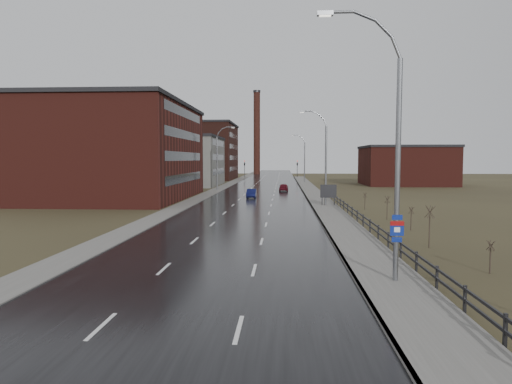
# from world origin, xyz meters

# --- Properties ---
(ground) EXTENTS (320.00, 320.00, 0.00)m
(ground) POSITION_xyz_m (0.00, 0.00, 0.00)
(ground) COLOR #2D2819
(ground) RESTS_ON ground
(road) EXTENTS (14.00, 300.00, 0.06)m
(road) POSITION_xyz_m (0.00, 60.00, 0.03)
(road) COLOR black
(road) RESTS_ON ground
(sidewalk_right) EXTENTS (3.20, 180.00, 0.18)m
(sidewalk_right) POSITION_xyz_m (8.60, 35.00, 0.09)
(sidewalk_right) COLOR #595651
(sidewalk_right) RESTS_ON ground
(curb_right) EXTENTS (0.16, 180.00, 0.18)m
(curb_right) POSITION_xyz_m (7.08, 35.00, 0.09)
(curb_right) COLOR slate
(curb_right) RESTS_ON ground
(sidewalk_left) EXTENTS (2.40, 260.00, 0.12)m
(sidewalk_left) POSITION_xyz_m (-8.20, 60.00, 0.06)
(sidewalk_left) COLOR #595651
(sidewalk_left) RESTS_ON ground
(warehouse_near) EXTENTS (22.44, 28.56, 13.50)m
(warehouse_near) POSITION_xyz_m (-20.99, 45.00, 6.76)
(warehouse_near) COLOR #471914
(warehouse_near) RESTS_ON ground
(warehouse_mid) EXTENTS (16.32, 20.40, 10.50)m
(warehouse_mid) POSITION_xyz_m (-17.99, 78.00, 5.26)
(warehouse_mid) COLOR slate
(warehouse_mid) RESTS_ON ground
(warehouse_far) EXTENTS (26.52, 24.48, 15.50)m
(warehouse_far) POSITION_xyz_m (-22.99, 108.00, 7.76)
(warehouse_far) COLOR #331611
(warehouse_far) RESTS_ON ground
(building_right) EXTENTS (18.36, 16.32, 8.50)m
(building_right) POSITION_xyz_m (30.30, 82.00, 4.26)
(building_right) COLOR #471914
(building_right) RESTS_ON ground
(smokestack) EXTENTS (2.70, 2.70, 30.70)m
(smokestack) POSITION_xyz_m (-6.00, 150.00, 15.50)
(smokestack) COLOR #331611
(smokestack) RESTS_ON ground
(streetlight_main) EXTENTS (3.91, 0.29, 12.11)m
(streetlight_main) POSITION_xyz_m (8.47, 2.00, 6.06)
(streetlight_main) COLOR slate
(streetlight_main) RESTS_ON ground
(streetlight_right_mid) EXTENTS (3.36, 0.28, 11.35)m
(streetlight_right_mid) POSITION_xyz_m (8.50, 36.00, 5.84)
(streetlight_right_mid) COLOR slate
(streetlight_right_mid) RESTS_ON ground
(streetlight_left) EXTENTS (3.36, 0.28, 11.35)m
(streetlight_left) POSITION_xyz_m (-7.70, 62.00, 5.84)
(streetlight_left) COLOR slate
(streetlight_left) RESTS_ON ground
(streetlight_right_far) EXTENTS (3.36, 0.28, 11.35)m
(streetlight_right_far) POSITION_xyz_m (8.50, 90.00, 5.84)
(streetlight_right_far) COLOR slate
(streetlight_right_far) RESTS_ON ground
(guardrail) EXTENTS (0.10, 53.05, 1.10)m
(guardrail) POSITION_xyz_m (10.30, 18.31, 0.71)
(guardrail) COLOR black
(guardrail) RESTS_ON ground
(shrub_b) EXTENTS (0.40, 0.42, 1.65)m
(shrub_b) POSITION_xyz_m (13.91, 4.19, 0.87)
(shrub_b) COLOR #382D23
(shrub_b) RESTS_ON ground
(shrub_c) EXTENTS (0.63, 0.67, 2.69)m
(shrub_c) POSITION_xyz_m (13.02, 10.73, 1.43)
(shrub_c) COLOR #382D23
(shrub_c) RESTS_ON ground
(shrub_d) EXTENTS (0.45, 0.48, 1.89)m
(shrub_d) POSITION_xyz_m (13.83, 17.80, 1.00)
(shrub_d) COLOR #382D23
(shrub_d) RESTS_ON ground
(shrub_e) EXTENTS (0.53, 0.56, 2.22)m
(shrub_e) POSITION_xyz_m (13.37, 24.08, 1.18)
(shrub_e) COLOR #382D23
(shrub_e) RESTS_ON ground
(shrub_f) EXTENTS (0.46, 0.49, 1.93)m
(shrub_f) POSITION_xyz_m (12.83, 32.53, 1.02)
(shrub_f) COLOR #382D23
(shrub_f) RESTS_ON ground
(billboard) EXTENTS (1.91, 0.17, 2.61)m
(billboard) POSITION_xyz_m (9.10, 35.71, 1.74)
(billboard) COLOR black
(billboard) RESTS_ON ground
(traffic_light_left) EXTENTS (0.58, 2.73, 5.30)m
(traffic_light_left) POSITION_xyz_m (-8.00, 120.00, 4.60)
(traffic_light_left) COLOR black
(traffic_light_left) RESTS_ON ground
(traffic_light_right) EXTENTS (0.58, 2.73, 5.30)m
(traffic_light_right) POSITION_xyz_m (8.00, 120.00, 4.60)
(traffic_light_right) COLOR black
(traffic_light_right) RESTS_ON ground
(car_near) EXTENTS (1.41, 3.87, 1.27)m
(car_near) POSITION_xyz_m (-0.82, 46.95, 0.63)
(car_near) COLOR #0B0F3B
(car_near) RESTS_ON ground
(car_far) EXTENTS (1.67, 3.96, 1.34)m
(car_far) POSITION_xyz_m (3.85, 60.82, 0.67)
(car_far) COLOR #560E18
(car_far) RESTS_ON ground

